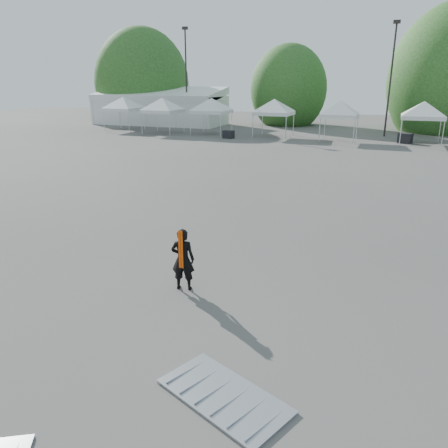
% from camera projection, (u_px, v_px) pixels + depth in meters
% --- Properties ---
extents(ground, '(120.00, 120.00, 0.00)m').
position_uv_depth(ground, '(238.00, 254.00, 12.80)').
color(ground, '#474442').
rests_on(ground, ground).
extents(marquee, '(15.00, 6.25, 4.23)m').
position_uv_depth(marquee, '(160.00, 107.00, 50.74)').
color(marquee, silver).
rests_on(marquee, ground).
extents(light_pole_west, '(0.60, 0.25, 10.30)m').
position_uv_depth(light_pole_west, '(186.00, 72.00, 47.30)').
color(light_pole_west, black).
rests_on(light_pole_west, ground).
extents(light_pole_east, '(0.60, 0.25, 9.80)m').
position_uv_depth(light_pole_east, '(391.00, 73.00, 38.42)').
color(light_pole_east, black).
rests_on(light_pole_east, ground).
extents(tree_far_w, '(4.80, 4.80, 7.30)m').
position_uv_depth(tree_far_w, '(142.00, 84.00, 53.97)').
color(tree_far_w, '#382314').
rests_on(tree_far_w, ground).
extents(tree_mid_w, '(4.16, 4.16, 6.33)m').
position_uv_depth(tree_mid_w, '(289.00, 89.00, 49.77)').
color(tree_mid_w, '#382314').
rests_on(tree_mid_w, ground).
extents(tent_a, '(4.44, 4.44, 3.88)m').
position_uv_depth(tent_a, '(123.00, 99.00, 44.45)').
color(tent_a, silver).
rests_on(tent_a, ground).
extents(tent_b, '(4.51, 4.51, 3.88)m').
position_uv_depth(tent_b, '(162.00, 101.00, 41.68)').
color(tent_b, silver).
rests_on(tent_b, ground).
extents(tent_c, '(4.56, 4.56, 3.88)m').
position_uv_depth(tent_c, '(211.00, 101.00, 40.97)').
color(tent_c, silver).
rests_on(tent_c, ground).
extents(tent_d, '(4.54, 4.54, 3.88)m').
position_uv_depth(tent_d, '(274.00, 102.00, 39.01)').
color(tent_d, silver).
rests_on(tent_d, ground).
extents(tent_e, '(4.15, 4.15, 3.88)m').
position_uv_depth(tent_e, '(341.00, 104.00, 36.06)').
color(tent_e, silver).
rests_on(tent_e, ground).
extents(tent_f, '(4.56, 4.56, 3.88)m').
position_uv_depth(tent_f, '(424.00, 105.00, 34.65)').
color(tent_f, silver).
rests_on(tent_f, ground).
extents(man, '(0.63, 0.49, 1.55)m').
position_uv_depth(man, '(183.00, 259.00, 10.46)').
color(man, black).
rests_on(man, ground).
extents(barrier_mid, '(2.40, 1.84, 0.07)m').
position_uv_depth(barrier_mid, '(224.00, 396.00, 7.01)').
color(barrier_mid, '#A7A9AF').
rests_on(barrier_mid, ground).
extents(crate_west, '(1.01, 0.87, 0.69)m').
position_uv_depth(crate_west, '(228.00, 134.00, 38.65)').
color(crate_west, black).
rests_on(crate_west, ground).
extents(crate_mid, '(1.22, 1.08, 0.79)m').
position_uv_depth(crate_mid, '(405.00, 138.00, 35.59)').
color(crate_mid, black).
rests_on(crate_mid, ground).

